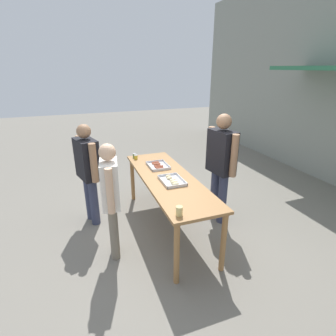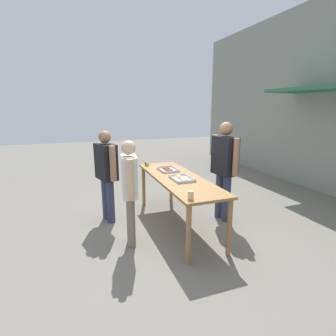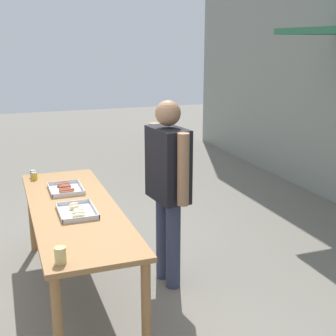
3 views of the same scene
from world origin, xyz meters
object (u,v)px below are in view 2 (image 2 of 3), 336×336
food_tray_buns (182,179)px  condiment_jar_mustard (146,163)px  person_server_behind_table (224,163)px  person_customer_with_cup (130,184)px  condiment_jar_ketchup (148,164)px  person_customer_holding_hotdog (106,169)px  food_tray_sausages (168,170)px  beer_cup (191,195)px

food_tray_buns → condiment_jar_mustard: 1.28m
food_tray_buns → person_server_behind_table: (-0.14, 0.87, 0.17)m
food_tray_buns → condiment_jar_mustard: condiment_jar_mustard is taller
condiment_jar_mustard → person_server_behind_table: bearing=45.3°
food_tray_buns → person_customer_with_cup: person_customer_with_cup is taller
condiment_jar_mustard → person_server_behind_table: size_ratio=0.05×
condiment_jar_ketchup → person_customer_holding_hotdog: (0.37, -0.85, 0.05)m
food_tray_sausages → food_tray_buns: 0.67m
beer_cup → condiment_jar_mustard: bearing=-179.8°
person_customer_with_cup → condiment_jar_mustard: bearing=-15.9°
food_tray_buns → beer_cup: beer_cup is taller
condiment_jar_mustard → condiment_jar_ketchup: (0.09, 0.00, 0.00)m
condiment_jar_ketchup → beer_cup: bearing=0.1°
person_server_behind_table → person_customer_holding_hotdog: size_ratio=1.09×
condiment_jar_mustard → beer_cup: (2.13, 0.01, 0.02)m
food_tray_buns → condiment_jar_ketchup: bearing=-167.6°
food_tray_buns → person_customer_with_cup: size_ratio=0.28×
condiment_jar_ketchup → food_tray_sausages: bearing=27.4°
condiment_jar_ketchup → condiment_jar_mustard: bearing=-177.8°
food_tray_sausages → condiment_jar_ketchup: condiment_jar_ketchup is taller
condiment_jar_ketchup → person_customer_with_cup: person_customer_with_cup is taller
food_tray_buns → person_customer_holding_hotdog: (-0.79, -1.11, 0.07)m
food_tray_buns → condiment_jar_mustard: (-1.25, -0.26, 0.02)m
food_tray_sausages → person_customer_holding_hotdog: person_customer_holding_hotdog is taller
food_tray_buns → person_server_behind_table: 0.90m
beer_cup → food_tray_sausages: bearing=170.8°
food_tray_buns → beer_cup: bearing=-16.0°
condiment_jar_ketchup → person_customer_with_cup: 1.49m
food_tray_sausages → condiment_jar_ketchup: (-0.49, -0.26, 0.03)m
condiment_jar_ketchup → person_customer_with_cup: bearing=-25.5°
food_tray_sausages → person_customer_with_cup: 1.24m
food_tray_buns → beer_cup: size_ratio=3.91×
food_tray_buns → food_tray_sausages: bearing=180.0°
condiment_jar_ketchup → food_tray_buns: bearing=12.4°
person_customer_holding_hotdog → person_customer_with_cup: bearing=175.9°
condiment_jar_mustard → person_server_behind_table: 1.59m
food_tray_buns → beer_cup: 0.91m
person_customer_holding_hotdog → person_customer_with_cup: 1.00m
food_tray_buns → person_customer_with_cup: 0.92m
food_tray_sausages → beer_cup: beer_cup is taller
beer_cup → person_customer_holding_hotdog: (-1.66, -0.85, 0.04)m
condiment_jar_mustard → condiment_jar_ketchup: size_ratio=1.00×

